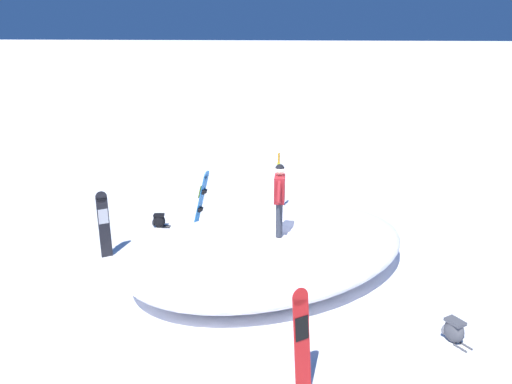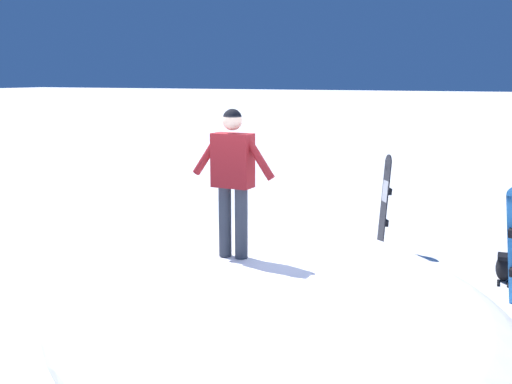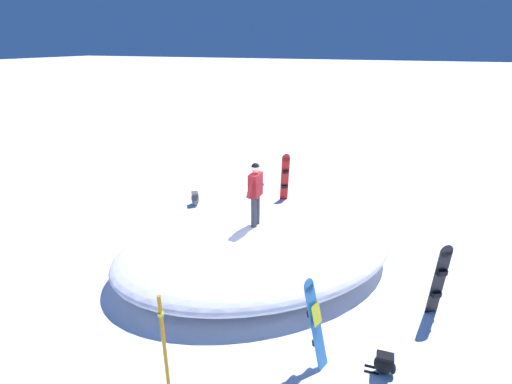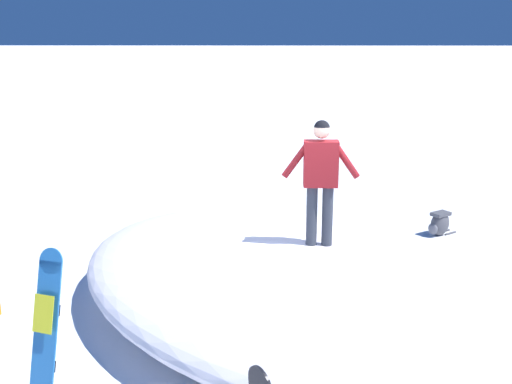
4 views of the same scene
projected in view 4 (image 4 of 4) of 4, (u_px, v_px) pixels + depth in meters
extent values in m
plane|color=white|center=(274.00, 320.00, 8.18)|extent=(240.00, 240.00, 0.00)
ellipsoid|color=white|center=(296.00, 283.00, 8.14)|extent=(8.37, 8.16, 0.95)
cylinder|color=#333842|center=(312.00, 215.00, 8.08)|extent=(0.14, 0.14, 0.78)
cylinder|color=#333842|center=(327.00, 216.00, 8.08)|extent=(0.14, 0.14, 0.78)
cube|color=maroon|center=(321.00, 164.00, 7.91)|extent=(0.23, 0.44, 0.58)
sphere|color=beige|center=(322.00, 130.00, 7.80)|extent=(0.21, 0.21, 0.21)
cylinder|color=maroon|center=(297.00, 160.00, 7.90)|extent=(0.09, 0.37, 0.48)
cylinder|color=maroon|center=(345.00, 160.00, 7.88)|extent=(0.09, 0.37, 0.48)
sphere|color=black|center=(322.00, 128.00, 7.79)|extent=(0.20, 0.20, 0.20)
cube|color=#2672BF|center=(45.00, 340.00, 6.12)|extent=(0.47, 0.38, 1.49)
cylinder|color=#2672BF|center=(51.00, 261.00, 6.10)|extent=(0.16, 0.27, 0.26)
cube|color=yellow|center=(43.00, 314.00, 6.06)|extent=(0.17, 0.24, 0.36)
cube|color=black|center=(50.00, 310.00, 6.15)|extent=(0.15, 0.21, 0.12)
cube|color=black|center=(45.00, 366.00, 6.16)|extent=(0.15, 0.21, 0.12)
ellipsoid|color=#4C4C51|center=(440.00, 224.00, 11.44)|extent=(0.44, 0.48, 0.44)
ellipsoid|color=slate|center=(433.00, 229.00, 11.36)|extent=(0.23, 0.20, 0.21)
cube|color=#4C4C51|center=(441.00, 214.00, 11.39)|extent=(0.37, 0.40, 0.06)
cylinder|color=#4C4C51|center=(450.00, 233.00, 11.55)|extent=(0.19, 0.25, 0.04)
cylinder|color=#4C4C51|center=(444.00, 231.00, 11.67)|extent=(0.19, 0.25, 0.04)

